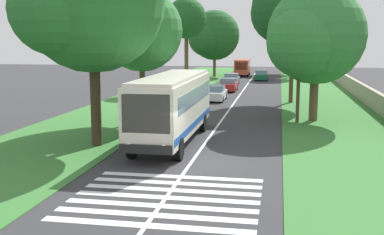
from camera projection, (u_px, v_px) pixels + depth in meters
name	position (u px, v px, depth m)	size (l,w,h in m)	color
ground	(191.00, 163.00, 22.38)	(160.00, 160.00, 0.00)	#333335
grass_verge_left	(123.00, 111.00, 38.38)	(120.00, 8.00, 0.04)	#387533
grass_verge_right	(337.00, 117.00, 35.51)	(120.00, 8.00, 0.04)	#387533
centre_line	(226.00, 114.00, 36.94)	(110.00, 0.16, 0.01)	silver
coach_bus	(173.00, 104.00, 26.59)	(11.16, 2.62, 3.73)	silver
zebra_crossing	(166.00, 197.00, 17.54)	(5.85, 6.80, 0.01)	silver
trailing_car_0	(215.00, 93.00, 45.11)	(4.30, 1.78, 1.43)	silver
trailing_car_1	(229.00, 85.00, 53.36)	(4.30, 1.78, 1.43)	#B21E1E
trailing_car_2	(231.00, 79.00, 60.88)	(4.30, 1.78, 1.43)	gray
trailing_car_3	(261.00, 75.00, 67.17)	(4.30, 1.78, 1.43)	#145933
trailing_minibus_0	(243.00, 66.00, 74.85)	(6.00, 2.14, 2.53)	#CC4C33
roadside_tree_left_0	(185.00, 20.00, 52.76)	(5.62, 4.48, 10.10)	brown
roadside_tree_left_1	(140.00, 32.00, 32.34)	(6.20, 5.52, 8.98)	brown
roadside_tree_left_2	(89.00, 3.00, 24.83)	(8.49, 7.52, 11.41)	#3D2D1E
roadside_tree_left_3	(213.00, 36.00, 72.48)	(8.81, 7.47, 9.94)	brown
roadside_tree_right_0	(288.00, 29.00, 79.51)	(7.72, 6.29, 10.58)	#3D2D1E
roadside_tree_right_1	(296.00, 27.00, 71.59)	(6.11, 5.34, 10.23)	#4C3826
roadside_tree_right_2	(313.00, 38.00, 32.93)	(7.99, 6.71, 9.27)	brown
roadside_tree_right_3	(291.00, 10.00, 42.33)	(9.11, 7.35, 12.04)	#4C3826
utility_pole	(299.00, 67.00, 32.60)	(0.24, 1.40, 7.31)	#473828
roadside_wall	(373.00, 99.00, 39.64)	(70.00, 0.40, 1.52)	#9E937F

